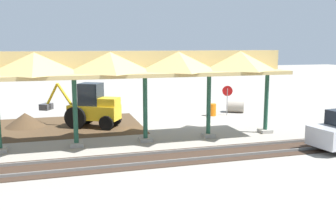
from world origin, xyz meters
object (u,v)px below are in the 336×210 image
stop_sign (227,94)px  concrete_pipe (235,107)px  traffic_barrel (212,110)px  backhoe (92,107)px

stop_sign → concrete_pipe: size_ratio=1.40×
traffic_barrel → stop_sign: bearing=177.5°
concrete_pipe → traffic_barrel: size_ratio=1.75×
concrete_pipe → traffic_barrel: 2.45m
backhoe → traffic_barrel: 8.99m
backhoe → traffic_barrel: bearing=-171.2°
concrete_pipe → traffic_barrel: traffic_barrel is taller
stop_sign → backhoe: size_ratio=0.43×
stop_sign → backhoe: bearing=7.5°
stop_sign → backhoe: backhoe is taller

